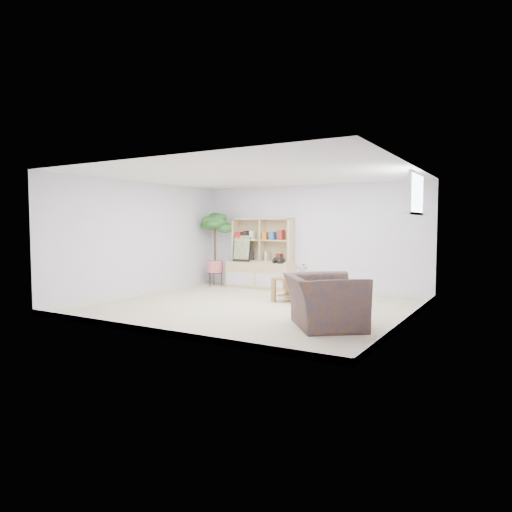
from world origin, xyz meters
The scene contains 14 objects.
floor centered at (0.00, 0.00, 0.00)m, with size 5.50×5.00×0.01m, color beige.
ceiling centered at (0.00, 0.00, 2.40)m, with size 5.50×5.00×0.01m, color white.
walls centered at (0.00, 0.00, 1.20)m, with size 5.51×5.01×2.40m.
baseboard centered at (0.00, 0.00, 0.05)m, with size 5.50×5.00×0.10m, color white, non-canonical shape.
window centered at (2.73, 0.60, 2.00)m, with size 0.10×0.98×0.68m, color silver, non-canonical shape.
window_sill centered at (2.67, 0.60, 1.68)m, with size 0.14×1.00×0.04m, color white.
storage_unit centered at (-1.12, 2.24, 0.83)m, with size 1.65×0.56×1.65m, color #CCB486, non-canonical shape.
poster centered at (-1.60, 2.20, 0.94)m, with size 0.47×0.11×0.65m, color yellow, non-canonical shape.
toy_truck centered at (-0.59, 2.15, 0.70)m, with size 0.29×0.20×0.15m, color black, non-canonical shape.
coffee_table centered at (0.64, 0.93, 0.24)m, with size 1.16×0.63×0.48m, color olive, non-canonical shape.
table_plant centered at (0.61, 0.90, 0.62)m, with size 0.25×0.22×0.28m, color #206220.
floor_tree centered at (-2.30, 2.05, 0.90)m, with size 0.67×0.67×1.81m, color #2B6B33, non-canonical shape.
armchair centered at (1.75, -0.87, 0.44)m, with size 1.18×1.02×0.87m, color navy.
sill_plant centered at (2.67, 0.72, 1.81)m, with size 0.12×0.10×0.21m, color #2B6B33.
Camera 1 is at (4.25, -7.06, 1.49)m, focal length 32.00 mm.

